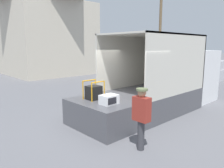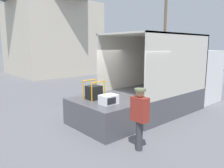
{
  "view_description": "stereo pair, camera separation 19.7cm",
  "coord_description": "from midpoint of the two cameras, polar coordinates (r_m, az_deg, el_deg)",
  "views": [
    {
      "loc": [
        -5.18,
        -5.27,
        2.65
      ],
      "look_at": [
        -0.46,
        -0.2,
        1.44
      ],
      "focal_mm": 35.0,
      "sensor_mm": 36.0,
      "label": 1
    },
    {
      "loc": [
        -5.03,
        -5.4,
        2.65
      ],
      "look_at": [
        -0.46,
        -0.2,
        1.44
      ],
      "focal_mm": 35.0,
      "sensor_mm": 36.0,
      "label": 2
    }
  ],
  "objects": [
    {
      "name": "worker_person",
      "position": [
        5.57,
        6.69,
        -7.56
      ],
      "size": [
        0.29,
        0.44,
        1.62
      ],
      "color": "#38383D",
      "rests_on": "ground"
    },
    {
      "name": "box_truck",
      "position": [
        10.24,
        15.01,
        0.34
      ],
      "size": [
        5.89,
        2.4,
        3.1
      ],
      "color": "white",
      "rests_on": "ground"
    },
    {
      "name": "portable_generator",
      "position": [
        7.31,
        -5.49,
        -2.15
      ],
      "size": [
        0.56,
        0.51,
        0.63
      ],
      "color": "black",
      "rests_on": "tailgate_deck"
    },
    {
      "name": "ground_plane",
      "position": [
        7.85,
        0.77,
        -9.83
      ],
      "size": [
        160.0,
        160.0,
        0.0
      ],
      "primitive_type": "plane",
      "color": "slate"
    },
    {
      "name": "microwave",
      "position": [
        6.69,
        -1.63,
        -4.06
      ],
      "size": [
        0.52,
        0.41,
        0.29
      ],
      "color": "white",
      "rests_on": "tailgate_deck"
    },
    {
      "name": "utility_pole",
      "position": [
        24.34,
        12.27,
        14.97
      ],
      "size": [
        1.8,
        0.28,
        9.46
      ],
      "color": "brown",
      "rests_on": "ground"
    },
    {
      "name": "house_backdrop",
      "position": [
        22.41,
        -17.05,
        14.25
      ],
      "size": [
        7.46,
        7.85,
        8.85
      ],
      "color": "beige",
      "rests_on": "ground"
    },
    {
      "name": "pickup_truck_silver",
      "position": [
        18.79,
        23.69,
        2.86
      ],
      "size": [
        5.23,
        2.06,
        1.51
      ],
      "color": "#B7B7BC",
      "rests_on": "ground"
    },
    {
      "name": "tailgate_deck",
      "position": [
        7.23,
        -3.64,
        -7.88
      ],
      "size": [
        1.52,
        2.28,
        0.89
      ],
      "primitive_type": "cube",
      "color": "#4C4C51",
      "rests_on": "ground"
    }
  ]
}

